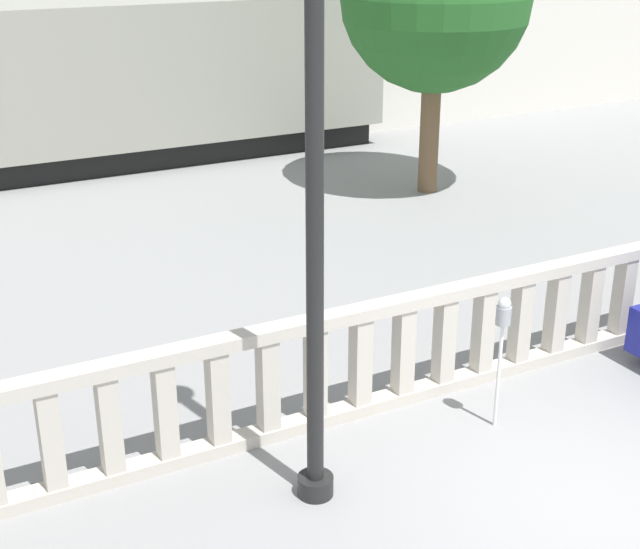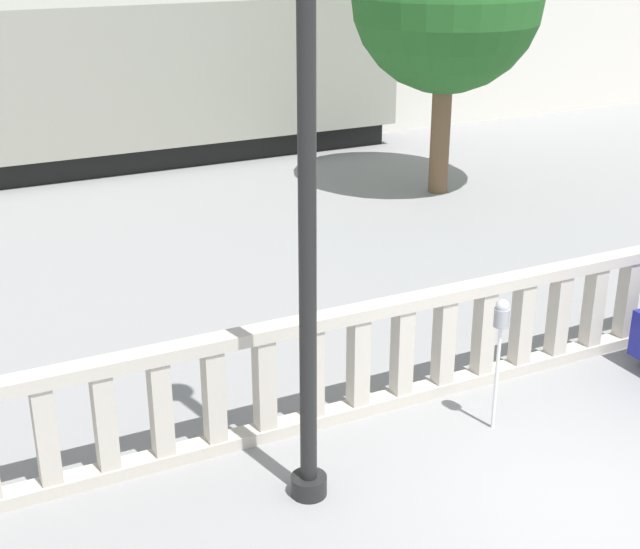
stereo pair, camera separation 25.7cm
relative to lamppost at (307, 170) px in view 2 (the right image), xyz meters
The scene contains 5 objects.
ground_plane 4.23m from the lamppost, 32.11° to the right, with size 160.00×160.00×0.00m, color gray.
balustrade 3.63m from the lamppost, 26.20° to the left, with size 12.08×0.24×1.32m.
lamppost is the anchor object (origin of this frame).
parking_meter 3.10m from the lamppost, ahead, with size 0.16×0.16×1.54m.
train_far 24.79m from the lamppost, 74.76° to the left, with size 20.37×2.93×4.13m.
Camera 2 is at (-5.40, -5.13, 5.24)m, focal length 50.00 mm.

